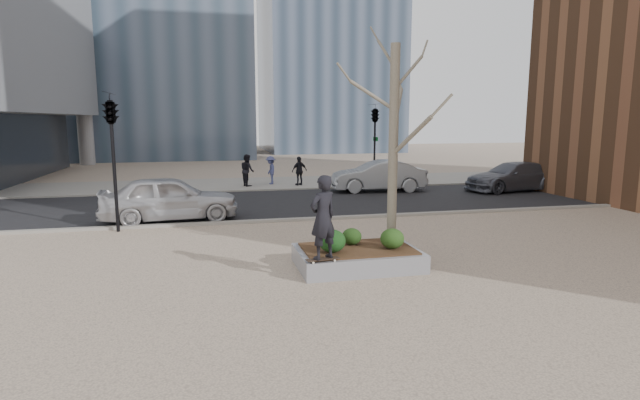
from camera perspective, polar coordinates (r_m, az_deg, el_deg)
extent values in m
plane|color=tan|center=(12.39, -0.17, -7.93)|extent=(120.00, 120.00, 0.00)
cube|color=black|center=(22.01, -5.97, -0.39)|extent=(60.00, 8.00, 0.02)
cube|color=gray|center=(28.90, -7.69, 1.86)|extent=(60.00, 6.00, 0.02)
cube|color=gray|center=(12.58, 4.30, -6.63)|extent=(3.00, 2.00, 0.45)
cube|color=#382314|center=(12.51, 4.32, -5.55)|extent=(2.70, 1.70, 0.04)
ellipsoid|color=#123B14|center=(12.00, 1.40, -4.70)|extent=(0.65, 0.65, 0.55)
ellipsoid|color=#173611|center=(12.75, 3.65, -4.18)|extent=(0.50, 0.50, 0.43)
ellipsoid|color=#1C3D13|center=(12.47, 8.25, -4.39)|extent=(0.59, 0.59, 0.50)
imported|color=black|center=(11.18, 0.33, -2.00)|extent=(0.83, 0.72, 1.91)
imported|color=silver|center=(18.80, -16.81, 0.20)|extent=(4.98, 2.33, 1.65)
imported|color=gray|center=(25.66, 6.66, 2.75)|extent=(4.91, 2.13, 1.57)
imported|color=#4F515B|center=(27.49, 21.12, 2.51)|extent=(5.24, 2.55, 1.47)
imported|color=black|center=(27.77, -8.31, 3.39)|extent=(0.88, 1.01, 1.75)
imported|color=#424878|center=(28.44, -5.66, 3.42)|extent=(0.64, 1.06, 1.60)
imported|color=black|center=(27.82, -2.37, 3.35)|extent=(1.02, 0.70, 1.61)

